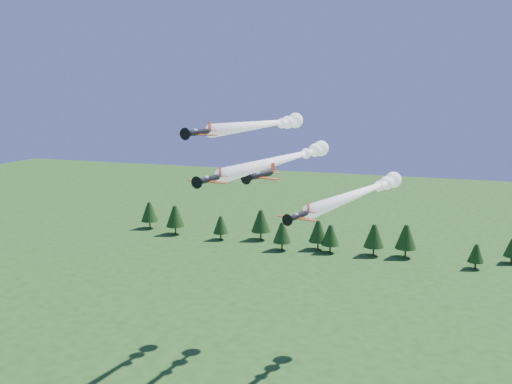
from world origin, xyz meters
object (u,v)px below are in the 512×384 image
(plane_right, at_px, (366,191))
(plane_left, at_px, (266,124))
(plane_lead, at_px, (288,158))
(plane_slot, at_px, (260,175))

(plane_right, bearing_deg, plane_left, -172.77)
(plane_lead, height_order, plane_slot, plane_lead)
(plane_slot, bearing_deg, plane_left, 121.76)
(plane_lead, xyz_separation_m, plane_left, (-6.79, 6.04, 6.48))
(plane_lead, bearing_deg, plane_right, 19.29)
(plane_lead, relative_size, plane_slot, 5.92)
(plane_right, distance_m, plane_slot, 24.83)
(plane_left, xyz_separation_m, plane_right, (22.47, -2.92, -12.96))
(plane_lead, height_order, plane_right, plane_lead)
(plane_lead, xyz_separation_m, plane_slot, (-1.34, -14.28, -1.59))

